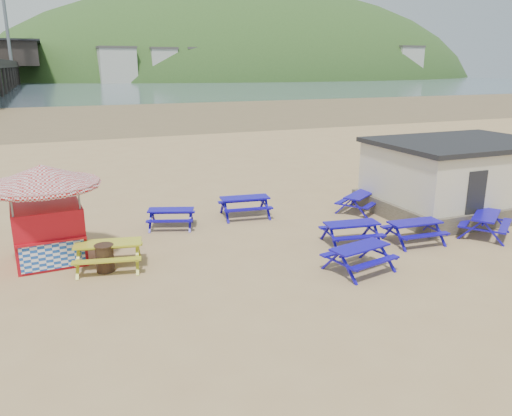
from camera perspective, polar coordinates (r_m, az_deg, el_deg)
name	(u,v)px	position (r m, az deg, el deg)	size (l,w,h in m)	color
ground	(245,249)	(17.77, -1.27, -4.69)	(400.00, 400.00, 0.00)	tan
wet_sand	(97,114)	(71.04, -17.75, 10.21)	(400.00, 400.00, 0.00)	olive
sea	(64,84)	(185.72, -21.08, 13.05)	(400.00, 400.00, 0.00)	#465864
picnic_table_blue_a	(171,218)	(20.26, -9.66, -1.16)	(2.18, 1.97, 0.75)	#14029B
picnic_table_blue_b	(245,207)	(21.38, -1.28, 0.14)	(2.26, 1.91, 0.86)	#14029B
picnic_table_blue_c	(359,203)	(22.56, 11.72, 0.57)	(2.45, 2.35, 0.80)	#14029B
picnic_table_blue_d	(359,258)	(16.15, 11.71, -5.66)	(2.24, 1.94, 0.82)	#14029B
picnic_table_blue_e	(351,233)	(18.42, 10.83, -2.87)	(2.16, 1.84, 0.82)	#14029B
picnic_table_blue_f	(485,225)	(20.88, 24.70, -1.77)	(2.62, 2.53, 0.86)	#14029B
picnic_table_yellow	(109,255)	(16.69, -16.45, -5.19)	(2.36, 2.05, 0.87)	gold
ice_cream_kiosk	(45,201)	(17.50, -22.99, 0.71)	(3.86, 3.86, 3.25)	#B30D19
litter_bin	(105,258)	(16.46, -16.90, -5.47)	(0.60, 0.60, 0.88)	#392417
amenity_block	(458,176)	(23.79, 22.11, 3.40)	(7.40, 5.40, 3.15)	#665B4C
pier	(5,68)	(194.12, -26.79, 14.13)	(24.00, 220.00, 39.29)	black
headland_town	(247,98)	(263.80, -1.01, 12.50)	(264.00, 144.00, 108.00)	#2D4C1E
picnic_table_blue_g	(414,232)	(19.15, 17.61, -2.63)	(2.04, 1.69, 0.81)	#14029B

